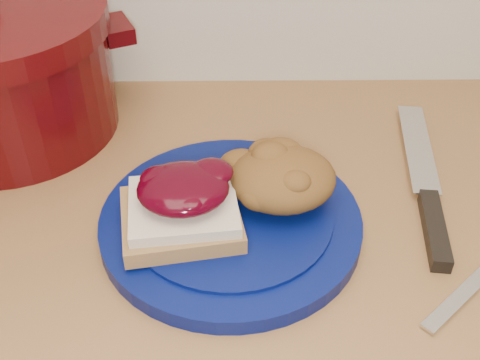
{
  "coord_description": "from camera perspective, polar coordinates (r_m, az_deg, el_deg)",
  "views": [
    {
      "loc": [
        -0.01,
        1.03,
        1.34
      ],
      "look_at": [
        -0.01,
        1.51,
        0.95
      ],
      "focal_mm": 45.0,
      "sensor_mm": 36.0,
      "label": 1
    }
  ],
  "objects": [
    {
      "name": "stuffing_mound",
      "position": [
        0.62,
        4.08,
        0.13
      ],
      "size": [
        0.12,
        0.1,
        0.06
      ],
      "primitive_type": "ellipsoid",
      "rotation": [
        0.0,
        0.0,
        0.06
      ],
      "color": "brown",
      "rests_on": "plate"
    },
    {
      "name": "plate",
      "position": [
        0.63,
        -0.89,
        -4.03
      ],
      "size": [
        0.29,
        0.29,
        0.02
      ],
      "primitive_type": "cylinder",
      "rotation": [
        0.0,
        0.0,
        0.06
      ],
      "color": "#050E4C",
      "rests_on": "wood_countertop"
    },
    {
      "name": "sandwich",
      "position": [
        0.6,
        -5.5,
        -2.35
      ],
      "size": [
        0.13,
        0.12,
        0.06
      ],
      "rotation": [
        0.0,
        0.0,
        0.06
      ],
      "color": "olive",
      "rests_on": "plate"
    },
    {
      "name": "chef_knife",
      "position": [
        0.69,
        17.52,
        -2.2
      ],
      "size": [
        0.06,
        0.29,
        0.02
      ],
      "rotation": [
        0.0,
        0.0,
        1.45
      ],
      "color": "black",
      "rests_on": "wood_countertop"
    },
    {
      "name": "dutch_oven",
      "position": [
        0.8,
        -21.72,
        9.61
      ],
      "size": [
        0.37,
        0.37,
        0.18
      ],
      "rotation": [
        0.0,
        0.0,
        0.42
      ],
      "color": "#3B0507",
      "rests_on": "wood_countertop"
    }
  ]
}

